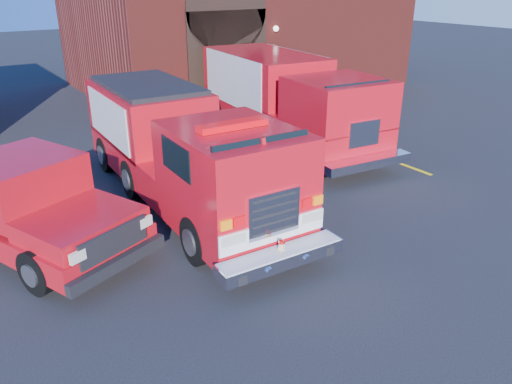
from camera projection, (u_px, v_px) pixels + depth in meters
ground at (226, 227)px, 11.22m from camera, size 100.00×100.00×0.00m
parking_stripe_near at (391, 160)px, 15.31m from camera, size 0.12×3.00×0.01m
parking_stripe_mid at (326, 136)px, 17.59m from camera, size 0.12×3.00×0.01m
parking_stripe_far at (276, 118)px, 19.88m from camera, size 0.12×3.00×0.01m
fire_engine at (181, 149)px, 12.03m from camera, size 2.73×8.67×2.64m
pickup_truck at (18, 202)px, 10.26m from camera, size 4.21×6.35×1.96m
secondary_truck at (285, 96)px, 16.65m from camera, size 3.47×8.75×2.77m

